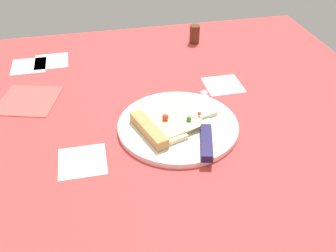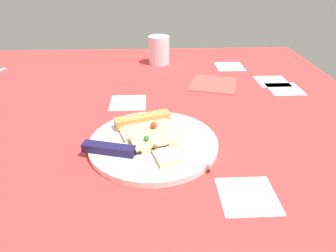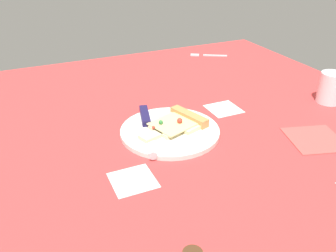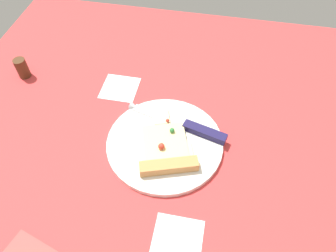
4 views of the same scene
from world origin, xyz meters
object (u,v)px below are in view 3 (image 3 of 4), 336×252
Objects in this scene: drinking_glass at (331,88)px; fork at (207,55)px; napkin at (315,139)px; knife at (147,124)px; plate at (170,131)px; pizza_slice at (177,123)px.

fork is (55.34, 11.01, -4.25)cm from drinking_glass.
knife is at bearing 59.53° from napkin.
drinking_glass is 56.58cm from fork.
drinking_glass is at bearing -139.18° from fork.
drinking_glass is at bearing -92.56° from plate.
plate is at bearing 60.84° from napkin.
fork is at bearing -117.80° from knife.
fork is 71.41cm from napkin.
knife is at bearing 51.82° from plate.
napkin is (-21.67, -36.83, -1.59)cm from knife.
napkin is (-70.83, 9.12, -0.20)cm from fork.
pizza_slice is 49.74cm from drinking_glass.
knife is at bearing 83.80° from drinking_glass.
fork is (53.01, -41.05, -0.19)cm from plate.
plate reaches higher than napkin.
napkin is at bearing -119.16° from plate.
knife is 2.55× the size of drinking_glass.
plate is 36.57cm from napkin.
plate is at bearing 90.03° from pizza_slice.
napkin is (-18.64, -29.44, -1.78)cm from pizza_slice.
plate is at bearing 157.09° from knife.
pizza_slice is 1.46× the size of napkin.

